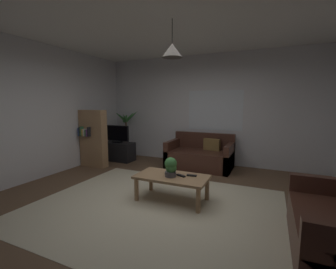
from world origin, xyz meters
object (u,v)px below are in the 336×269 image
(tv_stand, at_px, (118,151))
(bookshelf_corner, at_px, (93,138))
(book_on_table_0, at_px, (168,173))
(coffee_table, at_px, (172,179))
(remote_on_table_1, at_px, (181,176))
(remote_on_table_0, at_px, (192,175))
(potted_palm_corner, at_px, (126,135))
(couch_under_window, at_px, (200,157))
(potted_plant_on_table, at_px, (171,167))
(tv, at_px, (117,134))
(pendant_lamp, at_px, (172,50))

(tv_stand, distance_m, bookshelf_corner, 0.88)
(book_on_table_0, bearing_deg, bookshelf_corner, 158.23)
(coffee_table, distance_m, remote_on_table_1, 0.16)
(remote_on_table_0, xyz_separation_m, bookshelf_corner, (-2.88, 0.96, 0.28))
(book_on_table_0, bearing_deg, coffee_table, -40.11)
(coffee_table, xyz_separation_m, potted_palm_corner, (-2.46, 2.32, 0.28))
(coffee_table, bearing_deg, couch_under_window, 93.67)
(potted_plant_on_table, distance_m, tv, 3.02)
(potted_plant_on_table, height_order, tv_stand, potted_plant_on_table)
(potted_plant_on_table, bearing_deg, coffee_table, 86.83)
(coffee_table, relative_size, tv_stand, 1.28)
(remote_on_table_1, bearing_deg, pendant_lamp, -53.51)
(couch_under_window, distance_m, remote_on_table_0, 1.99)
(couch_under_window, bearing_deg, pendant_lamp, -86.33)
(tv, xyz_separation_m, pendant_lamp, (2.40, -1.79, 1.60))
(book_on_table_0, relative_size, bookshelf_corner, 0.08)
(potted_plant_on_table, relative_size, tv, 0.41)
(pendant_lamp, bearing_deg, potted_plant_on_table, -93.17)
(couch_under_window, xyz_separation_m, book_on_table_0, (0.03, -1.97, 0.15))
(remote_on_table_1, distance_m, potted_plant_on_table, 0.22)
(remote_on_table_0, distance_m, tv_stand, 3.19)
(couch_under_window, bearing_deg, coffee_table, -86.33)
(tv, relative_size, pendant_lamp, 1.35)
(couch_under_window, height_order, potted_palm_corner, potted_palm_corner)
(potted_palm_corner, bearing_deg, couch_under_window, -6.61)
(coffee_table, distance_m, tv_stand, 3.01)
(tv, relative_size, potted_palm_corner, 0.53)
(remote_on_table_1, distance_m, tv_stand, 3.11)
(remote_on_table_0, bearing_deg, couch_under_window, -175.44)
(tv, bearing_deg, bookshelf_corner, -104.58)
(coffee_table, xyz_separation_m, bookshelf_corner, (-2.59, 1.08, 0.36))
(coffee_table, height_order, book_on_table_0, book_on_table_0)
(potted_plant_on_table, bearing_deg, book_on_table_0, 128.62)
(couch_under_window, height_order, remote_on_table_1, couch_under_window)
(potted_palm_corner, height_order, pendant_lamp, pendant_lamp)
(remote_on_table_0, relative_size, tv, 0.22)
(couch_under_window, relative_size, tv_stand, 1.71)
(tv_stand, height_order, tv, tv)
(bookshelf_corner, distance_m, pendant_lamp, 3.24)
(remote_on_table_1, distance_m, tv, 3.11)
(coffee_table, xyz_separation_m, tv, (-2.40, 1.79, 0.39))
(bookshelf_corner, bearing_deg, tv, 75.42)
(coffee_table, xyz_separation_m, pendant_lamp, (0.00, 0.00, 1.99))
(couch_under_window, height_order, bookshelf_corner, bookshelf_corner)
(pendant_lamp, bearing_deg, remote_on_table_1, 13.23)
(couch_under_window, relative_size, potted_plant_on_table, 5.01)
(couch_under_window, relative_size, potted_palm_corner, 1.10)
(coffee_table, relative_size, bookshelf_corner, 0.82)
(potted_palm_corner, xyz_separation_m, pendant_lamp, (2.46, -2.32, 1.72))
(bookshelf_corner, bearing_deg, remote_on_table_1, -20.89)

